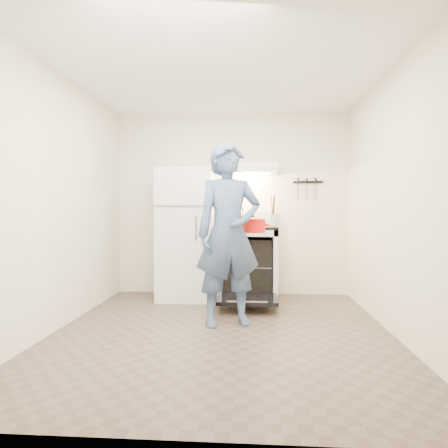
{
  "coord_description": "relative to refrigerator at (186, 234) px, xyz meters",
  "views": [
    {
      "loc": [
        0.29,
        -3.75,
        1.17
      ],
      "look_at": [
        -0.05,
        1.0,
        1.0
      ],
      "focal_mm": 32.0,
      "sensor_mm": 36.0,
      "label": 1
    }
  ],
  "objects": [
    {
      "name": "dutch_oven",
      "position": [
        0.87,
        -0.94,
        0.14
      ],
      "size": [
        0.35,
        0.28,
        0.23
      ],
      "primitive_type": null,
      "color": "red",
      "rests_on": "person"
    },
    {
      "name": "pizza_stone",
      "position": [
        0.74,
        0.06,
        -0.4
      ],
      "size": [
        0.31,
        0.31,
        0.02
      ],
      "primitive_type": "cylinder",
      "color": "#986D4D",
      "rests_on": "oven_rack"
    },
    {
      "name": "back_wall",
      "position": [
        0.58,
        0.35,
        0.4
      ],
      "size": [
        3.2,
        0.02,
        2.5
      ],
      "primitive_type": "cube",
      "color": "beige",
      "rests_on": "ground"
    },
    {
      "name": "refrigerator",
      "position": [
        0.0,
        0.0,
        0.0
      ],
      "size": [
        0.7,
        0.7,
        1.7
      ],
      "primitive_type": "cube",
      "color": "silver",
      "rests_on": "floor"
    },
    {
      "name": "oven_rack",
      "position": [
        0.81,
        0.02,
        -0.41
      ],
      "size": [
        0.6,
        0.52,
        0.01
      ],
      "primitive_type": "cube",
      "color": "slate",
      "rests_on": "stove_body"
    },
    {
      "name": "oven_door",
      "position": [
        0.81,
        -0.57,
        -0.72
      ],
      "size": [
        0.7,
        0.54,
        0.04
      ],
      "primitive_type": "cube",
      "color": "black",
      "rests_on": "floor"
    },
    {
      "name": "range_hood",
      "position": [
        0.81,
        0.1,
        0.86
      ],
      "size": [
        0.76,
        0.5,
        0.12
      ],
      "primitive_type": "cube",
      "color": "silver",
      "rests_on": "back_wall"
    },
    {
      "name": "cooktop",
      "position": [
        0.81,
        0.02,
        0.09
      ],
      "size": [
        0.76,
        0.65,
        0.03
      ],
      "primitive_type": "cube",
      "color": "black",
      "rests_on": "stove_body"
    },
    {
      "name": "knife_strip",
      "position": [
        1.63,
        0.33,
        0.7
      ],
      "size": [
        0.4,
        0.02,
        0.03
      ],
      "primitive_type": "cube",
      "color": "black",
      "rests_on": "back_wall"
    },
    {
      "name": "person",
      "position": [
        0.63,
        -1.18,
        0.07
      ],
      "size": [
        0.78,
        0.64,
        1.85
      ],
      "primitive_type": "imported",
      "rotation": [
        0.0,
        0.0,
        0.33
      ],
      "color": "navy",
      "rests_on": "floor"
    },
    {
      "name": "floor",
      "position": [
        0.58,
        -1.45,
        -0.85
      ],
      "size": [
        3.6,
        3.6,
        0.0
      ],
      "primitive_type": "plane",
      "color": "brown",
      "rests_on": "ground"
    },
    {
      "name": "stove_body",
      "position": [
        0.81,
        0.02,
        -0.39
      ],
      "size": [
        0.76,
        0.65,
        0.92
      ],
      "primitive_type": "cube",
      "color": "silver",
      "rests_on": "floor"
    },
    {
      "name": "utensil_jar",
      "position": [
        1.13,
        -0.15,
        0.2
      ],
      "size": [
        0.11,
        0.11,
        0.13
      ],
      "primitive_type": "cylinder",
      "rotation": [
        0.0,
        0.0,
        0.25
      ],
      "color": "silver",
      "rests_on": "cooktop"
    },
    {
      "name": "tea_kettle",
      "position": [
        0.68,
        0.16,
        0.24
      ],
      "size": [
        0.23,
        0.19,
        0.28
      ],
      "primitive_type": null,
      "color": "#B9B9BE",
      "rests_on": "cooktop"
    },
    {
      "name": "backsplash",
      "position": [
        0.81,
        0.31,
        0.2
      ],
      "size": [
        0.76,
        0.07,
        0.2
      ],
      "primitive_type": "cube",
      "color": "silver",
      "rests_on": "cooktop"
    }
  ]
}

